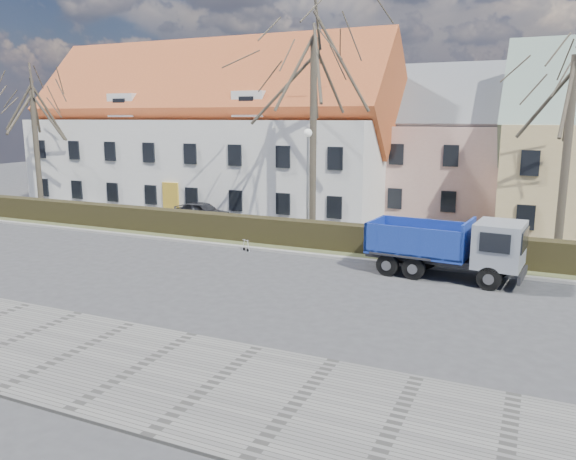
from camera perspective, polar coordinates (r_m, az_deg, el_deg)
The scene contains 14 objects.
ground at distance 22.13m, azimuth -0.94°, elevation -5.38°, with size 120.00×120.00×0.00m, color #38383A.
sidewalk_near at distance 15.35m, azimuth -14.99°, elevation -13.42°, with size 80.00×5.00×0.08m, color slate.
curb_far at distance 26.20m, azimuth 3.36°, elevation -2.60°, with size 80.00×0.30×0.12m, color gray.
grass_strip at distance 27.66m, azimuth 4.55°, elevation -1.89°, with size 80.00×3.00×0.10m, color #444B2A.
hedge at distance 27.34m, azimuth 4.43°, elevation -0.75°, with size 60.00×0.90×1.30m, color black.
building_white at distance 41.53m, azimuth -7.87°, elevation 9.03°, with size 26.80×10.80×9.50m, color silver, non-canonical shape.
building_pink at distance 39.55m, azimuth 17.08°, elevation 7.44°, with size 10.80×8.80×8.00m, color #C89B8E, non-canonical shape.
tree_0 at distance 41.61m, azimuth -24.25°, elevation 8.42°, with size 7.20×7.20×9.90m, color #3F372B, non-canonical shape.
tree_1 at distance 29.78m, azimuth 2.58°, elevation 11.26°, with size 9.20×9.20×12.65m, color #3F372B, non-canonical shape.
tree_2 at distance 27.68m, azimuth 26.57°, elevation 8.38°, with size 8.00×8.00×11.00m, color #3F372B, non-canonical shape.
dump_truck at distance 23.53m, azimuth 15.09°, elevation -1.56°, with size 6.35×2.36×2.54m, color navy, non-canonical shape.
streetlight at distance 28.48m, azimuth 2.01°, elevation 4.45°, with size 0.46×0.46×5.90m, color gray, non-canonical shape.
cart_frame at distance 27.42m, azimuth -4.55°, elevation -1.44°, with size 0.68×0.39×0.63m, color silver, non-canonical shape.
parked_car_a at distance 35.25m, azimuth -8.73°, elevation 1.87°, with size 1.49×3.71×1.26m, color #222227.
Camera 1 is at (9.06, -19.15, 6.38)m, focal length 35.00 mm.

